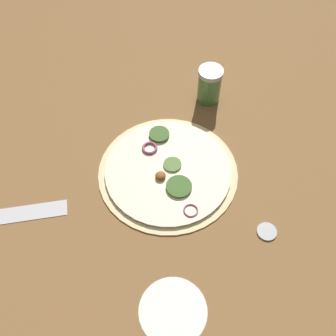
{
  "coord_description": "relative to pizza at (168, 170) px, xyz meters",
  "views": [
    {
      "loc": [
        -0.31,
        0.38,
        0.72
      ],
      "look_at": [
        0.0,
        0.0,
        0.02
      ],
      "focal_mm": 42.0,
      "sensor_mm": 36.0,
      "label": 1
    }
  ],
  "objects": [
    {
      "name": "ground_plane",
      "position": [
        -0.0,
        0.0,
        -0.01
      ],
      "size": [
        3.0,
        3.0,
        0.0
      ],
      "primitive_type": "plane",
      "color": "brown"
    },
    {
      "name": "loose_cap",
      "position": [
        -0.25,
        -0.01,
        -0.0
      ],
      "size": [
        0.04,
        0.04,
        0.01
      ],
      "color": "#B2B2B7",
      "rests_on": "ground_plane"
    },
    {
      "name": "flour_patch",
      "position": [
        -0.2,
        0.23,
        -0.0
      ],
      "size": [
        0.12,
        0.12,
        0.0
      ],
      "color": "white",
      "rests_on": "ground_plane"
    },
    {
      "name": "pizza",
      "position": [
        0.0,
        0.0,
        0.0
      ],
      "size": [
        0.31,
        0.31,
        0.02
      ],
      "color": "beige",
      "rests_on": "ground_plane"
    },
    {
      "name": "spice_jar",
      "position": [
        0.06,
        -0.24,
        0.04
      ],
      "size": [
        0.06,
        0.06,
        0.09
      ],
      "color": "#4C7F42",
      "rests_on": "ground_plane"
    }
  ]
}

